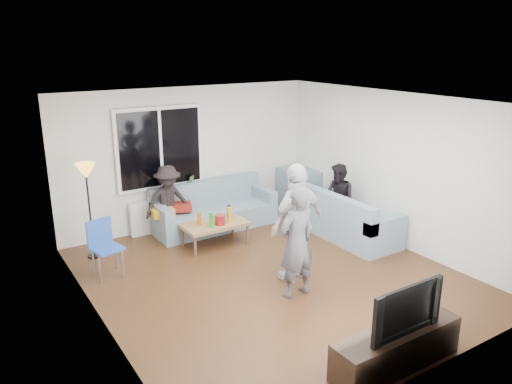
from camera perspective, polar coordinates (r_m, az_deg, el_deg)
floor at (r=7.61m, az=1.83°, el=-9.70°), size 5.00×5.50×0.04m
ceiling at (r=6.84m, az=2.04°, el=10.47°), size 5.00×5.50×0.04m
wall_back at (r=9.45m, az=-7.64°, el=4.00°), size 5.00×0.04×2.60m
wall_front at (r=5.22m, az=19.55°, el=-7.68°), size 5.00×0.04×2.60m
wall_left at (r=6.12m, az=-17.96°, el=-3.88°), size 0.04×5.50×2.60m
wall_right at (r=8.74m, az=15.69°, el=2.46°), size 0.04×5.50×2.60m
window_frame at (r=9.09m, az=-10.92°, el=4.95°), size 1.62×0.06×1.47m
window_glass at (r=9.06m, az=-10.82°, el=4.91°), size 1.50×0.02×1.35m
window_mullion at (r=9.05m, az=-10.80°, el=4.90°), size 0.05×0.03×1.35m
radiator at (r=9.39m, az=-10.41°, el=-2.51°), size 1.30×0.12×0.62m
potted_plant at (r=9.40m, az=-7.59°, el=0.86°), size 0.22×0.18×0.38m
vase at (r=9.16m, az=-11.84°, el=-0.53°), size 0.18×0.18×0.16m
sofa_back_section at (r=9.35m, az=-4.78°, el=-1.60°), size 2.30×0.85×0.85m
sofa_right_section at (r=9.04m, az=10.36°, el=-2.51°), size 2.00×0.85×0.85m
sofa_corner at (r=10.46m, az=5.50°, el=0.38°), size 0.85×0.85×0.85m
cushion_yellow at (r=8.90m, az=-10.70°, el=-2.25°), size 0.39×0.33×0.14m
cushion_red at (r=9.12m, az=-8.53°, el=-1.68°), size 0.44×0.40×0.13m
coffee_table at (r=8.64m, az=-4.70°, el=-4.79°), size 1.10×0.60×0.40m
pitcher at (r=8.47m, az=-4.13°, el=-3.17°), size 0.17×0.17×0.17m
side_chair at (r=7.75m, az=-16.64°, el=-6.27°), size 0.49×0.49×0.86m
floor_lamp at (r=8.37m, az=-18.43°, el=-2.14°), size 0.32×0.32×1.56m
player_left at (r=6.78m, az=4.65°, el=-5.75°), size 0.59×0.40×1.56m
player_right at (r=7.21m, az=4.72°, el=-3.51°), size 1.10×0.64×1.75m
spectator_right at (r=9.14m, az=9.41°, el=-0.81°), size 0.50×0.64×1.28m
spectator_back at (r=8.95m, az=-9.97°, el=-1.11°), size 0.87×0.52×1.31m
tv_console at (r=5.82m, az=15.74°, el=-16.77°), size 1.60×0.40×0.44m
television at (r=5.56m, az=16.16°, el=-12.46°), size 0.98×0.13×0.56m
bottle_d at (r=8.56m, az=-3.02°, el=-2.60°), size 0.07×0.07×0.26m
bottle_b at (r=8.34m, az=-5.08°, el=-3.19°), size 0.08×0.08×0.26m
bottle_e at (r=8.77m, az=-3.09°, el=-2.22°), size 0.07×0.07×0.23m
bottle_a at (r=8.47m, az=-6.47°, el=-3.12°), size 0.07×0.07×0.20m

